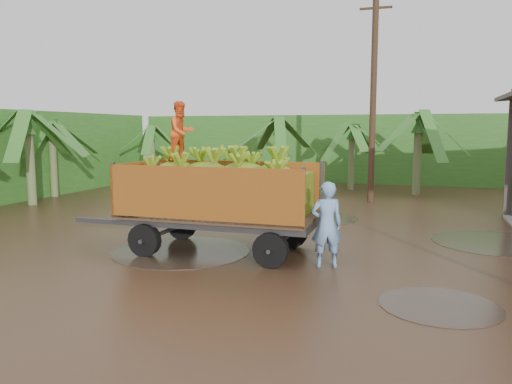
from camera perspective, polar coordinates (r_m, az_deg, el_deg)
ground at (r=12.43m, az=6.91°, el=-6.12°), size 100.00×100.00×0.00m
hedge_north at (r=28.23m, az=9.28°, el=4.98°), size 22.00×3.00×3.60m
banana_trailer at (r=11.56m, az=-4.14°, el=-0.29°), size 6.21×2.17×3.51m
man_blue at (r=10.41m, az=8.07°, el=-3.71°), size 0.76×0.64×1.79m
utility_pole at (r=19.91m, az=13.25°, el=10.41°), size 1.20×0.24×7.95m
banana_plants at (r=18.66m, az=-8.81°, el=3.91°), size 24.75×20.87×4.22m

